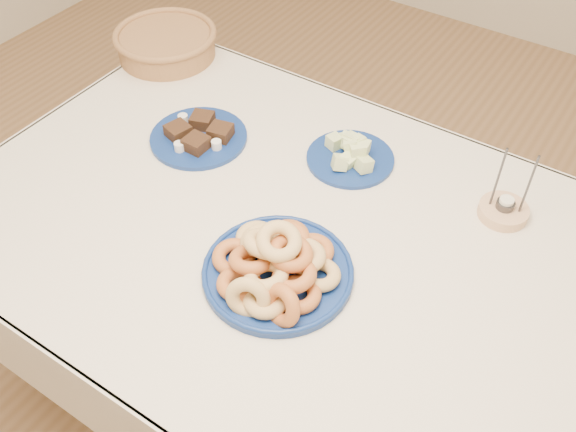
% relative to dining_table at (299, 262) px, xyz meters
% --- Properties ---
extents(ground, '(5.00, 5.00, 0.00)m').
position_rel_dining_table_xyz_m(ground, '(0.00, 0.00, -0.64)').
color(ground, olive).
rests_on(ground, ground).
extents(dining_table, '(1.71, 1.11, 0.75)m').
position_rel_dining_table_xyz_m(dining_table, '(0.00, 0.00, 0.00)').
color(dining_table, brown).
rests_on(dining_table, ground).
extents(donut_platter, '(0.39, 0.39, 0.15)m').
position_rel_dining_table_xyz_m(donut_platter, '(0.03, -0.14, 0.14)').
color(donut_platter, navy).
rests_on(donut_platter, dining_table).
extents(melon_plate, '(0.23, 0.23, 0.08)m').
position_rel_dining_table_xyz_m(melon_plate, '(-0.03, 0.29, 0.13)').
color(melon_plate, navy).
rests_on(melon_plate, dining_table).
extents(brownie_plate, '(0.27, 0.27, 0.05)m').
position_rel_dining_table_xyz_m(brownie_plate, '(-0.42, 0.14, 0.12)').
color(brownie_plate, navy).
rests_on(brownie_plate, dining_table).
extents(wicker_basket, '(0.33, 0.33, 0.09)m').
position_rel_dining_table_xyz_m(wicker_basket, '(-0.77, 0.42, 0.15)').
color(wicker_basket, brown).
rests_on(wicker_basket, dining_table).
extents(candle_holder, '(0.14, 0.14, 0.20)m').
position_rel_dining_table_xyz_m(candle_holder, '(0.38, 0.32, 0.12)').
color(candle_holder, tan).
rests_on(candle_holder, dining_table).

